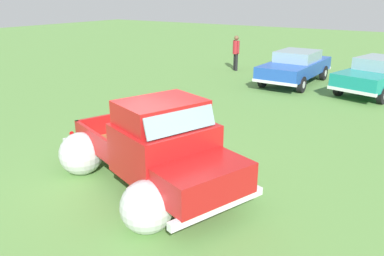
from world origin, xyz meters
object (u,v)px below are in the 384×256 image
object	(u,v)px
spectator_0	(236,51)
vintage_pickup_truck	(158,155)
show_car_1	(378,74)
show_car_0	(296,66)

from	to	relation	value
spectator_0	vintage_pickup_truck	bearing A→B (deg)	-124.32
vintage_pickup_truck	show_car_1	xyz separation A→B (m)	(2.19, 11.22, 0.03)
show_car_1	spectator_0	world-z (taller)	spectator_0
vintage_pickup_truck	show_car_1	world-z (taller)	vintage_pickup_truck
show_car_1	spectator_0	bearing A→B (deg)	-86.38
show_car_0	show_car_1	bearing A→B (deg)	91.40
show_car_0	spectator_0	xyz separation A→B (m)	(-3.63, 1.26, 0.24)
show_car_0	show_car_1	size ratio (longest dim) A/B	0.99
show_car_1	spectator_0	distance (m)	7.11
vintage_pickup_truck	show_car_0	size ratio (longest dim) A/B	1.07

